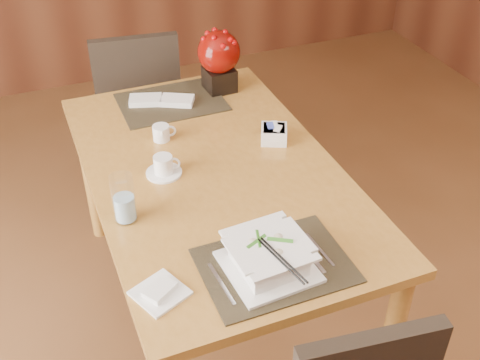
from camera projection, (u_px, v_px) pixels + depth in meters
name	position (u px, v px, depth m)	size (l,w,h in m)	color
dining_table	(214.00, 190.00, 2.30)	(0.90, 1.50, 0.75)	#AF7730
placemat_near	(275.00, 265.00, 1.83)	(0.45, 0.33, 0.01)	black
placemat_far	(171.00, 102.00, 2.65)	(0.45, 0.33, 0.01)	black
soup_setting	(269.00, 257.00, 1.79)	(0.27, 0.27, 0.10)	white
coffee_cup	(163.00, 167.00, 2.20)	(0.13, 0.13, 0.08)	white
water_glass	(124.00, 199.00, 1.96)	(0.08, 0.08, 0.18)	white
creamer_jug	(161.00, 133.00, 2.39)	(0.09, 0.09, 0.06)	white
sugar_caddy	(274.00, 134.00, 2.39)	(0.10, 0.10, 0.06)	white
berry_decor	(219.00, 58.00, 2.66)	(0.19, 0.19, 0.28)	black
napkins_far	(164.00, 100.00, 2.64)	(0.28, 0.10, 0.03)	white
bread_plate	(160.00, 293.00, 1.74)	(0.14, 0.14, 0.01)	white
far_chair	(139.00, 103.00, 3.11)	(0.49, 0.49, 0.93)	black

